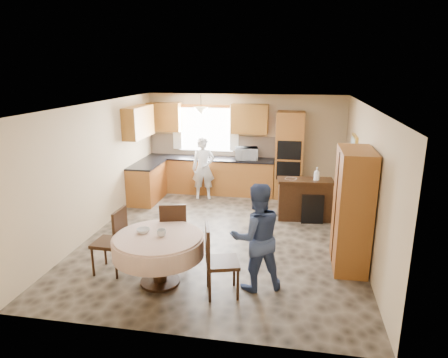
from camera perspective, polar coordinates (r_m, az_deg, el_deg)
name	(u,v)px	position (r m, az deg, el deg)	size (l,w,h in m)	color
floor	(223,236)	(7.76, -0.13, -8.17)	(5.00, 6.00, 0.01)	#6A5C4A
ceiling	(223,105)	(7.13, -0.14, 10.55)	(5.00, 6.00, 0.01)	white
wall_back	(244,144)	(10.24, 2.90, 5.04)	(5.00, 0.02, 2.50)	tan
wall_front	(175,241)	(4.59, -6.97, -8.72)	(5.00, 0.02, 2.50)	tan
wall_left	(97,168)	(8.16, -17.68, 1.56)	(0.02, 6.00, 2.50)	tan
wall_right	(365,180)	(7.33, 19.46, -0.15)	(0.02, 6.00, 2.50)	tan
window	(206,129)	(10.33, -2.63, 7.11)	(1.40, 0.03, 1.10)	white
curtain_left	(177,127)	(10.47, -6.74, 7.40)	(0.22, 0.02, 1.15)	white
curtain_right	(234,128)	(10.14, 1.47, 7.24)	(0.22, 0.02, 1.15)	white
base_cab_back	(210,176)	(10.27, -2.08, 0.45)	(3.30, 0.60, 0.88)	#AA6C2D
counter_back	(209,158)	(10.16, -2.11, 2.95)	(3.30, 0.64, 0.04)	black
base_cab_left	(147,183)	(9.82, -10.93, -0.55)	(0.60, 1.20, 0.88)	#AA6C2D
counter_left	(146,164)	(9.71, -11.07, 2.06)	(0.64, 1.20, 0.04)	black
backsplash	(212,146)	(10.38, -1.78, 4.80)	(3.30, 0.02, 0.55)	beige
wall_cab_left	(164,117)	(10.44, -8.53, 8.76)	(0.85, 0.33, 0.72)	#B2722C
wall_cab_right	(250,119)	(9.96, 3.70, 8.57)	(0.90, 0.33, 0.72)	#B2722C
wall_cab_side	(138,122)	(9.57, -12.14, 7.97)	(0.33, 1.20, 0.72)	#B2722C
oven_tower	(289,155)	(9.89, 9.28, 3.35)	(0.66, 0.62, 2.12)	#AA6C2D
oven_upper	(289,150)	(9.55, 9.29, 4.07)	(0.56, 0.01, 0.45)	black
oven_lower	(288,171)	(9.66, 9.16, 1.16)	(0.56, 0.01, 0.45)	black
pendant	(201,111)	(9.80, -3.30, 9.70)	(0.36, 0.36, 0.18)	beige
sideboard	(304,200)	(8.65, 11.40, -3.01)	(1.15, 0.47, 0.82)	#37200F
space_heater	(311,207)	(8.57, 12.39, -3.98)	(0.45, 0.31, 0.61)	black
cupboard	(352,210)	(6.64, 17.85, -4.18)	(0.51, 1.01, 1.93)	#AA6C2D
dining_table	(159,246)	(6.02, -9.33, -9.47)	(1.35, 1.35, 0.77)	#37200F
chair_left	(114,238)	(6.49, -15.45, -8.09)	(0.47, 0.47, 1.05)	#37200F
chair_back	(174,229)	(6.64, -7.19, -7.14)	(0.55, 0.55, 1.04)	#37200F
chair_right	(216,257)	(5.68, -1.12, -11.07)	(0.56, 0.56, 1.05)	#37200F
framed_picture	(354,147)	(8.58, 18.07, 4.35)	(0.06, 0.60, 0.50)	gold
microwave	(246,154)	(9.92, 3.22, 3.64)	(0.55, 0.37, 0.31)	silver
person_sink	(203,168)	(9.74, -2.96, 1.54)	(0.56, 0.37, 1.52)	silver
person_dining	(256,237)	(5.78, 4.66, -8.24)	(0.78, 0.60, 1.60)	#384A7A
bowl_sideboard	(291,180)	(8.52, 9.50, -0.12)	(0.23, 0.23, 0.06)	#B2B2B2
bottle_sideboard	(317,175)	(8.50, 13.10, 0.57)	(0.12, 0.12, 0.32)	silver
cup_table	(162,233)	(5.90, -8.91, -7.62)	(0.14, 0.14, 0.11)	#B2B2B2
bowl_table	(143,231)	(6.08, -11.47, -7.26)	(0.19, 0.19, 0.06)	#B2B2B2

